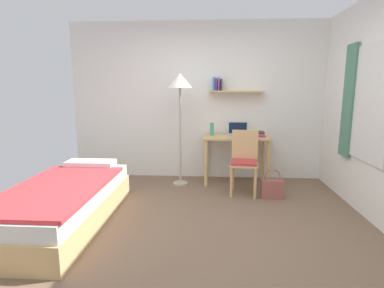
{
  "coord_description": "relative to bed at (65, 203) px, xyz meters",
  "views": [
    {
      "loc": [
        0.16,
        -3.12,
        1.52
      ],
      "look_at": [
        -0.07,
        0.51,
        0.85
      ],
      "focal_mm": 28.35,
      "sensor_mm": 36.0,
      "label": 1
    }
  ],
  "objects": [
    {
      "name": "wall_back",
      "position": [
        1.5,
        1.98,
        1.06
      ],
      "size": [
        4.4,
        0.27,
        2.6
      ],
      "color": "white",
      "rests_on": "ground_plane"
    },
    {
      "name": "standing_lamp",
      "position": [
        1.17,
        1.52,
        1.29
      ],
      "size": [
        0.38,
        0.38,
        1.75
      ],
      "color": "#B2A893",
      "rests_on": "ground_plane"
    },
    {
      "name": "desk_chair",
      "position": [
        2.14,
        1.16,
        0.27
      ],
      "size": [
        0.45,
        0.44,
        0.92
      ],
      "color": "tan",
      "rests_on": "ground_plane"
    },
    {
      "name": "desk",
      "position": [
        2.05,
        1.66,
        0.38
      ],
      "size": [
        1.05,
        0.55,
        0.77
      ],
      "color": "tan",
      "rests_on": "ground_plane"
    },
    {
      "name": "bed",
      "position": [
        0.0,
        0.0,
        0.0
      ],
      "size": [
        0.94,
        2.06,
        0.54
      ],
      "color": "tan",
      "rests_on": "ground_plane"
    },
    {
      "name": "water_bottle",
      "position": [
        1.66,
        1.7,
        0.63
      ],
      "size": [
        0.06,
        0.06,
        0.21
      ],
      "primitive_type": "cylinder",
      "color": "#42A87F",
      "rests_on": "desk"
    },
    {
      "name": "ground_plane",
      "position": [
        1.49,
        -0.04,
        -0.24
      ],
      "size": [
        5.28,
        5.28,
        0.0
      ],
      "primitive_type": "plane",
      "color": "brown"
    },
    {
      "name": "book_stack",
      "position": [
        2.41,
        1.63,
        0.57
      ],
      "size": [
        0.19,
        0.23,
        0.08
      ],
      "color": "purple",
      "rests_on": "desk"
    },
    {
      "name": "handbag",
      "position": [
        2.52,
        0.97,
        -0.1
      ],
      "size": [
        0.31,
        0.13,
        0.42
      ],
      "color": "#99564C",
      "rests_on": "ground_plane"
    },
    {
      "name": "laptop",
      "position": [
        2.09,
        1.73,
        0.59
      ],
      "size": [
        0.33,
        0.23,
        0.22
      ],
      "color": "#B7BABF",
      "rests_on": "desk"
    }
  ]
}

